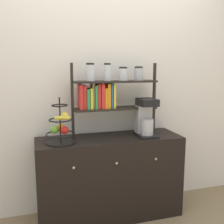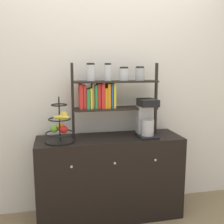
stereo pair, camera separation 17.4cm
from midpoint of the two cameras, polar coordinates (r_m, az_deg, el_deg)
name	(u,v)px [view 1 (the left image)]	position (r m, az deg, el deg)	size (l,w,h in m)	color
wall_back	(103,84)	(2.69, -3.94, 6.06)	(7.00, 0.05, 2.60)	silver
sideboard	(110,177)	(2.65, -2.42, -14.00)	(1.39, 0.46, 0.81)	black
coffee_maker	(145,117)	(2.57, 5.32, -1.00)	(0.17, 0.26, 0.37)	black
fruit_stand	(61,128)	(2.38, -13.15, -3.45)	(0.26, 0.26, 0.41)	black
shelf_hutch	(106,92)	(2.51, -3.20, 4.45)	(0.85, 0.20, 0.70)	black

